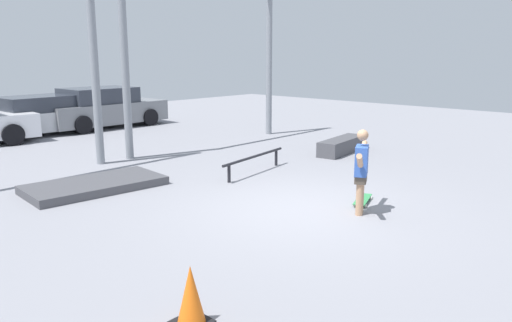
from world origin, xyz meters
name	(u,v)px	position (x,y,z in m)	size (l,w,h in m)	color
ground_plane	(302,209)	(0.00, 0.00, 0.00)	(36.00, 36.00, 0.00)	gray
skateboarder	(361,168)	(0.48, -0.86, 0.80)	(1.23, 0.68, 1.46)	tan
skateboard	(363,199)	(1.07, -0.58, 0.06)	(0.81, 0.46, 0.08)	#338C4C
grind_box	(342,146)	(4.83, 2.31, 0.20)	(1.99, 0.54, 0.40)	#47474C
manual_pad	(95,185)	(-1.76, 3.92, 0.08)	(2.65, 1.36, 0.17)	#47474C
grind_rail	(254,159)	(1.41, 2.46, 0.33)	(2.37, 0.46, 0.42)	black
canopy_support_right	(206,37)	(3.18, 5.96, 3.16)	(5.72, 0.20, 5.04)	gray
parked_car_silver	(41,116)	(0.68, 11.57, 0.63)	(4.23, 2.06, 1.30)	#B7BABF
parked_car_grey	(103,108)	(2.98, 11.51, 0.70)	(4.50, 2.06, 1.47)	slate
traffic_cone	(191,296)	(-3.79, -1.48, 0.31)	(0.36, 0.36, 0.64)	black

